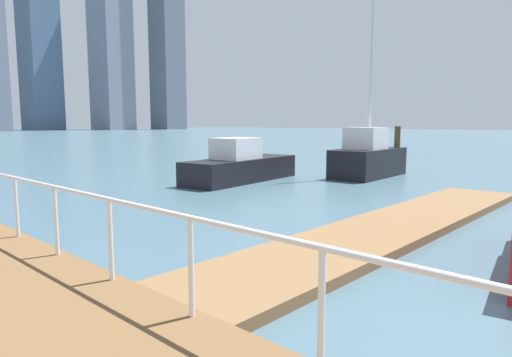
# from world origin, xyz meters

# --- Properties ---
(ground_plane) EXTENTS (300.00, 300.00, 0.00)m
(ground_plane) POSITION_xyz_m (0.00, 20.00, 0.00)
(ground_plane) COLOR #476675
(floating_dock) EXTENTS (13.28, 2.00, 0.18)m
(floating_dock) POSITION_xyz_m (3.14, 6.30, 0.09)
(floating_dock) COLOR olive
(floating_dock) RESTS_ON ground_plane
(boardwalk_railing) EXTENTS (0.06, 29.08, 1.08)m
(boardwalk_railing) POSITION_xyz_m (-3.15, 10.28, 1.24)
(boardwalk_railing) COLOR white
(boardwalk_railing) RESTS_ON boardwalk
(dock_piling_3) EXTENTS (0.27, 0.27, 2.23)m
(dock_piling_3) POSITION_xyz_m (13.73, 11.17, 1.12)
(dock_piling_3) COLOR #473826
(dock_piling_3) RESTS_ON ground_plane
(moored_boat_1) EXTENTS (4.41, 2.06, 9.78)m
(moored_boat_1) POSITION_xyz_m (11.93, 11.67, 0.87)
(moored_boat_1) COLOR black
(moored_boat_1) RESTS_ON ground_plane
(moored_boat_4) EXTENTS (5.93, 2.49, 1.79)m
(moored_boat_4) POSITION_xyz_m (7.01, 14.78, 0.63)
(moored_boat_4) COLOR black
(moored_boat_4) RESTS_ON ground_plane
(skyline_tower_6) EXTENTS (10.08, 12.25, 51.76)m
(skyline_tower_6) POSITION_xyz_m (71.52, 137.88, 25.88)
(skyline_tower_6) COLOR gray
(skyline_tower_6) RESTS_ON ground_plane
(skyline_tower_7) EXTENTS (9.59, 9.51, 73.36)m
(skyline_tower_7) POSITION_xyz_m (89.86, 132.33, 36.68)
(skyline_tower_7) COLOR slate
(skyline_tower_7) RESTS_ON ground_plane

